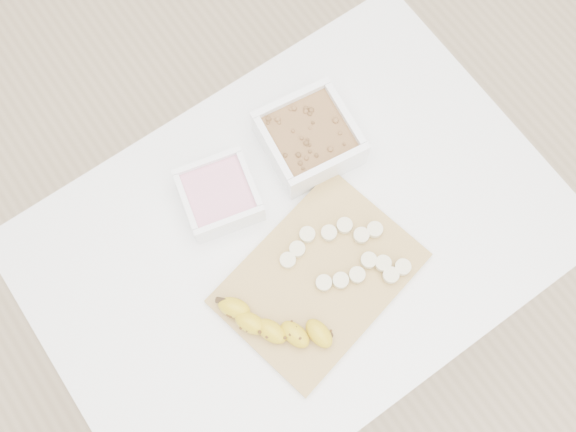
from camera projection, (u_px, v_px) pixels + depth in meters
ground at (294, 304)px, 1.95m from camera, size 3.50×3.50×0.00m
table at (296, 250)px, 1.32m from camera, size 1.00×0.70×0.75m
bowl_yogurt at (219, 195)px, 1.22m from camera, size 0.17×0.17×0.06m
bowl_granola at (309, 138)px, 1.25m from camera, size 0.19×0.19×0.08m
cutting_board at (319, 278)px, 1.20m from camera, size 0.40×0.32×0.01m
banana at (278, 325)px, 1.15m from camera, size 0.14×0.21×0.04m
banana_slices at (348, 255)px, 1.20m from camera, size 0.20×0.18×0.02m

